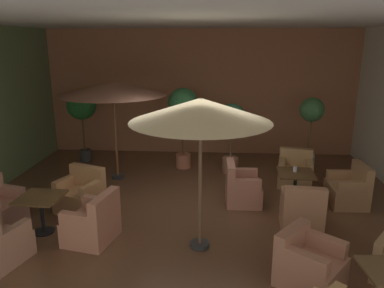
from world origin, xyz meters
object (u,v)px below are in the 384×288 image
potted_tree_left_corner (82,109)px  cafe_table_front_right (41,204)px  cafe_table_front_left (296,179)px  armchair_mid_center_east (309,265)px  armchair_front_right_north (93,223)px  iced_drink_cup (295,169)px  armchair_front_left_west (241,188)px  armchair_front_left_south (295,172)px  potted_tree_mid_right (311,120)px  potted_tree_mid_left (183,110)px  armchair_front_left_east (349,190)px  armchair_front_left_north (302,212)px  armchair_front_right_east (81,195)px  patio_umbrella_center_beige (201,111)px  potted_tree_right_corner (231,125)px  patio_umbrella_tall_red (113,89)px

potted_tree_left_corner → cafe_table_front_right: bearing=-80.7°
cafe_table_front_left → armchair_mid_center_east: armchair_mid_center_east is taller
armchair_front_right_north → iced_drink_cup: bearing=25.8°
armchair_front_left_west → armchair_front_right_north: size_ratio=0.94×
armchair_front_left_south → potted_tree_mid_right: (0.55, 1.09, 1.06)m
cafe_table_front_left → potted_tree_mid_left: bearing=139.3°
armchair_front_right_north → armchair_front_left_east: bearing=20.2°
armchair_front_left_north → armchair_front_right_east: armchair_front_left_north is taller
armchair_front_left_north → armchair_front_left_west: bearing=133.0°
potted_tree_mid_left → potted_tree_mid_right: (3.32, -0.02, -0.22)m
patio_umbrella_center_beige → potted_tree_right_corner: size_ratio=1.37×
armchair_front_left_south → cafe_table_front_right: (-4.97, -2.63, 0.24)m
patio_umbrella_center_beige → armchair_front_left_west: bearing=66.4°
potted_tree_left_corner → potted_tree_mid_right: size_ratio=1.04×
armchair_mid_center_east → iced_drink_cup: bearing=83.1°
cafe_table_front_right → armchair_mid_center_east: bearing=-15.3°
patio_umbrella_center_beige → armchair_front_right_north: bearing=177.1°
armchair_front_right_north → potted_tree_right_corner: (2.47, 3.63, 0.96)m
armchair_front_right_north → armchair_front_left_south: bearing=35.6°
armchair_front_left_south → armchair_mid_center_east: bearing=-98.6°
armchair_front_right_east → armchair_front_left_north: bearing=-6.9°
armchair_mid_center_east → armchair_front_left_west: bearing=105.7°
armchair_front_left_east → patio_umbrella_center_beige: (-3.04, -1.88, 1.99)m
armchair_front_left_south → armchair_front_right_north: (-3.98, -2.85, 0.01)m
armchair_front_left_south → armchair_front_left_east: bearing=-49.8°
armchair_front_left_east → potted_tree_left_corner: 7.15m
cafe_table_front_left → armchair_front_right_north: size_ratio=0.81×
armchair_mid_center_east → potted_tree_mid_left: size_ratio=0.50×
cafe_table_front_right → patio_umbrella_tall_red: 3.35m
cafe_table_front_right → potted_tree_left_corner: potted_tree_left_corner is taller
armchair_front_left_south → armchair_front_right_north: 4.89m
armchair_front_left_north → patio_umbrella_center_beige: (-1.82, -0.74, 1.97)m
armchair_front_left_north → armchair_front_right_north: armchair_front_left_north is taller
potted_tree_mid_right → iced_drink_cup: potted_tree_mid_right is taller
potted_tree_left_corner → armchair_front_left_west: bearing=-31.5°
armchair_front_left_west → potted_tree_left_corner: potted_tree_left_corner is taller
armchair_front_left_west → patio_umbrella_center_beige: size_ratio=0.36×
cafe_table_front_right → patio_umbrella_center_beige: bearing=-6.3°
cafe_table_front_left → potted_tree_mid_left: potted_tree_mid_left is taller
armchair_mid_center_east → patio_umbrella_tall_red: (-3.78, 4.03, 1.94)m
armchair_front_left_east → patio_umbrella_tall_red: patio_umbrella_tall_red is taller
armchair_front_left_north → cafe_table_front_right: (-4.65, -0.43, 0.22)m
cafe_table_front_left → armchair_front_left_west: bearing=-179.0°
cafe_table_front_right → potted_tree_mid_left: (2.20, 3.74, 1.04)m
cafe_table_front_right → armchair_front_right_north: size_ratio=0.81×
potted_tree_right_corner → armchair_mid_center_east: bearing=-78.6°
potted_tree_mid_right → armchair_front_right_north: bearing=-139.0°
armchair_front_right_east → patio_umbrella_tall_red: 2.70m
potted_tree_left_corner → armchair_front_right_north: bearing=-69.1°
armchair_front_right_north → armchair_front_right_east: armchair_front_right_north is taller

